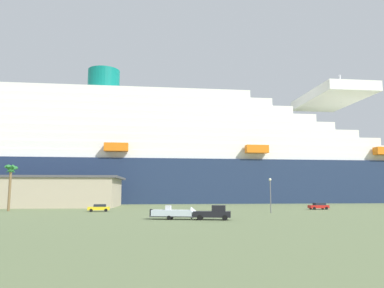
{
  "coord_description": "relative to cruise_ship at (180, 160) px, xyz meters",
  "views": [
    {
      "loc": [
        0.94,
        -74.4,
        4.28
      ],
      "look_at": [
        3.69,
        40.13,
        19.16
      ],
      "focal_mm": 34.26,
      "sensor_mm": 36.0,
      "label": 1
    }
  ],
  "objects": [
    {
      "name": "parked_car_red_hatchback",
      "position": [
        33.59,
        -56.01,
        -15.81
      ],
      "size": [
        4.84,
        2.53,
        1.58
      ],
      "color": "red",
      "rests_on": "ground_plane"
    },
    {
      "name": "street_lamp",
      "position": [
        18.74,
        -69.98,
        -12.03
      ],
      "size": [
        0.56,
        0.56,
        6.95
      ],
      "color": "slate",
      "rests_on": "ground_plane"
    },
    {
      "name": "parked_car_yellow_taxi",
      "position": [
        -16.88,
        -64.02,
        -15.81
      ],
      "size": [
        4.84,
        2.62,
        1.58
      ],
      "color": "yellow",
      "rests_on": "ground_plane"
    },
    {
      "name": "palm_tree",
      "position": [
        -37.28,
        -61.44,
        -8.54
      ],
      "size": [
        2.88,
        2.91,
        10.18
      ],
      "color": "brown",
      "rests_on": "ground_plane"
    },
    {
      "name": "small_boat_on_trailer",
      "position": [
        0.21,
        -86.69,
        -15.69
      ],
      "size": [
        8.71,
        3.09,
        2.15
      ],
      "color": "#595960",
      "rests_on": "ground_plane"
    },
    {
      "name": "cruise_ship",
      "position": [
        0.0,
        0.0,
        0.0
      ],
      "size": [
        253.15,
        56.49,
        60.66
      ],
      "color": "#1E2D4C",
      "rests_on": "ground_plane"
    },
    {
      "name": "ground_plane",
      "position": [
        0.2,
        -39.54,
        -16.64
      ],
      "size": [
        600.0,
        600.0,
        0.0
      ],
      "primitive_type": "plane",
      "color": "#66754C"
    },
    {
      "name": "pickup_truck",
      "position": [
        5.81,
        -87.57,
        -15.6
      ],
      "size": [
        5.84,
        2.96,
        2.2
      ],
      "color": "black",
      "rests_on": "ground_plane"
    },
    {
      "name": "terminal_building",
      "position": [
        -47.65,
        -40.09,
        -12.41
      ],
      "size": [
        63.5,
        25.29,
        8.43
      ],
      "color": "#B7A88C",
      "rests_on": "ground_plane"
    }
  ]
}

